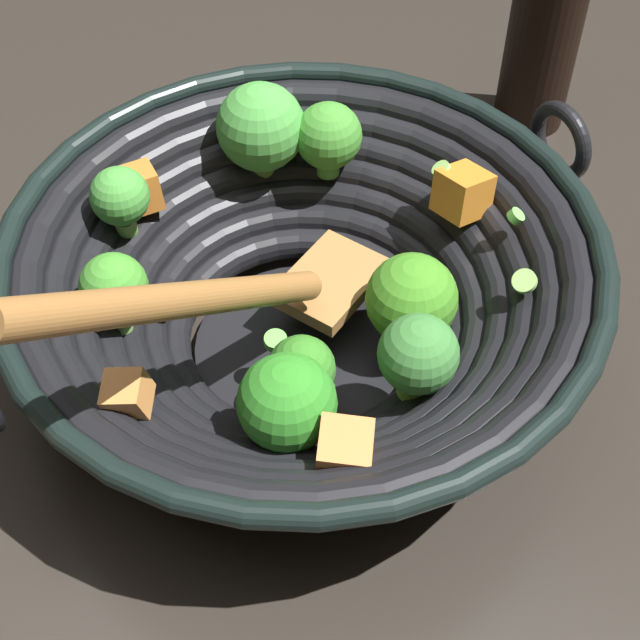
% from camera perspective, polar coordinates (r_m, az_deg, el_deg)
% --- Properties ---
extents(ground_plane, '(4.00, 4.00, 0.00)m').
position_cam_1_polar(ground_plane, '(0.63, -0.92, -2.07)').
color(ground_plane, '#28231E').
extents(wok, '(0.39, 0.36, 0.23)m').
position_cam_1_polar(wok, '(0.58, -1.02, 2.11)').
color(wok, black).
rests_on(wok, ground).
extents(soy_sauce_bottle, '(0.06, 0.06, 0.20)m').
position_cam_1_polar(soy_sauce_bottle, '(0.78, 13.22, 16.40)').
color(soy_sauce_bottle, black).
rests_on(soy_sauce_bottle, ground).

